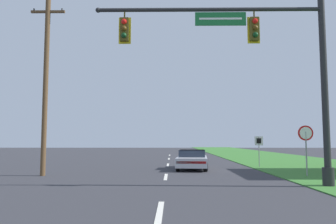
{
  "coord_description": "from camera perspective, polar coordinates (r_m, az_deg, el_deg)",
  "views": [
    {
      "loc": [
        0.31,
        -2.33,
        1.79
      ],
      "look_at": [
        0.0,
        22.68,
        3.97
      ],
      "focal_mm": 35.0,
      "sensor_mm": 36.0,
      "label": 1
    }
  ],
  "objects": [
    {
      "name": "car_ahead",
      "position": [
        20.9,
        4.23,
        -8.23
      ],
      "size": [
        2.21,
        4.72,
        1.19
      ],
      "color": "black",
      "rests_on": "ground"
    },
    {
      "name": "utility_pole_near",
      "position": [
        18.31,
        -20.53,
        5.17
      ],
      "size": [
        1.8,
        0.26,
        9.52
      ],
      "color": "brown",
      "rests_on": "ground"
    },
    {
      "name": "grass_verge_right",
      "position": [
        33.95,
        18.35,
        -7.73
      ],
      "size": [
        10.0,
        110.0,
        0.04
      ],
      "color": "#38752D",
      "rests_on": "ground"
    },
    {
      "name": "signal_mast",
      "position": [
        13.88,
        16.9,
        8.03
      ],
      "size": [
        9.45,
        0.47,
        7.97
      ],
      "color": "#232326",
      "rests_on": "grass_verge_right"
    },
    {
      "name": "route_sign_post",
      "position": [
        22.92,
        15.55,
        -5.47
      ],
      "size": [
        0.55,
        0.06,
        2.03
      ],
      "color": "gray",
      "rests_on": "grass_verge_right"
    },
    {
      "name": "road_center_line",
      "position": [
        24.4,
        -0.02,
        -9.18
      ],
      "size": [
        0.16,
        34.8,
        0.01
      ],
      "color": "silver",
      "rests_on": "ground"
    },
    {
      "name": "stop_sign",
      "position": [
        17.82,
        22.87,
        -4.36
      ],
      "size": [
        0.76,
        0.07,
        2.5
      ],
      "color": "gray",
      "rests_on": "grass_verge_right"
    }
  ]
}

